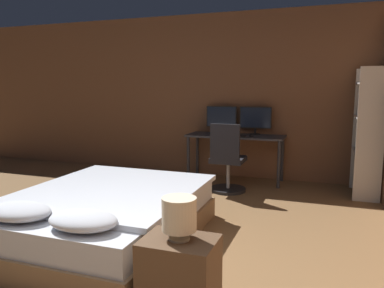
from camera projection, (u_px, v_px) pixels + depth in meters
The scene contains 11 objects.
wall_back at pixel (238, 96), 6.19m from camera, with size 12.00×0.06×2.70m.
bed at pixel (107, 216), 3.64m from camera, with size 1.62×2.09×0.58m.
nightstand at pixel (179, 275), 2.50m from camera, with size 0.49×0.37×0.50m.
bedside_lamp at pixel (179, 215), 2.44m from camera, with size 0.23×0.23×0.28m.
desk at pixel (235, 141), 5.95m from camera, with size 1.53×0.56×0.74m.
monitor_left at pixel (221, 118), 6.16m from camera, with size 0.51×0.16×0.45m.
monitor_right at pixel (256, 119), 5.97m from camera, with size 0.51×0.16×0.45m.
keyboard at pixel (233, 136), 5.78m from camera, with size 0.39×0.13×0.02m.
computer_mouse at pixel (251, 136), 5.68m from camera, with size 0.07×0.05×0.04m.
office_chair at pixel (227, 164), 5.34m from camera, with size 0.52×0.52×0.99m.
bookshelf at pixel (369, 127), 5.04m from camera, with size 0.34×0.72×1.76m.
Camera 1 is at (1.39, -1.82, 1.49)m, focal length 35.00 mm.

